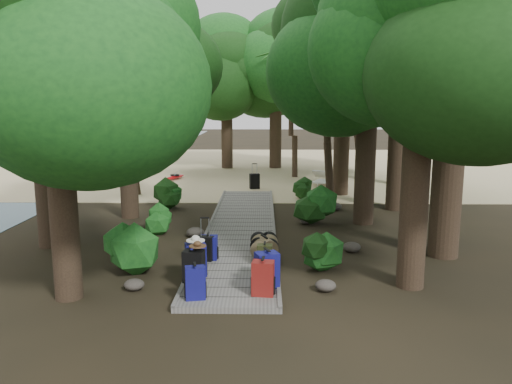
# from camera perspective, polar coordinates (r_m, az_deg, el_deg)

# --- Properties ---
(ground) EXTENTS (120.00, 120.00, 0.00)m
(ground) POSITION_cam_1_polar(r_m,az_deg,el_deg) (13.92, -1.86, -5.41)
(ground) COLOR black
(ground) RESTS_ON ground
(sand_beach) EXTENTS (40.00, 22.00, 0.02)m
(sand_beach) POSITION_cam_1_polar(r_m,az_deg,el_deg) (29.64, -0.38, 2.90)
(sand_beach) COLOR tan
(sand_beach) RESTS_ON ground
(boardwalk) EXTENTS (2.00, 12.00, 0.12)m
(boardwalk) POSITION_cam_1_polar(r_m,az_deg,el_deg) (14.87, -1.67, -4.16)
(boardwalk) COLOR slate
(boardwalk) RESTS_ON ground
(backpack_left_a) EXTENTS (0.41, 0.32, 0.68)m
(backpack_left_a) POSITION_cam_1_polar(r_m,az_deg,el_deg) (9.48, -6.96, -10.07)
(backpack_left_a) COLOR navy
(backpack_left_a) RESTS_ON boardwalk
(backpack_left_b) EXTENTS (0.45, 0.35, 0.76)m
(backpack_left_b) POSITION_cam_1_polar(r_m,az_deg,el_deg) (10.26, -7.13, -8.28)
(backpack_left_b) COLOR black
(backpack_left_b) RESTS_ON boardwalk
(backpack_left_c) EXTENTS (0.49, 0.40, 0.78)m
(backpack_left_c) POSITION_cam_1_polar(r_m,az_deg,el_deg) (10.67, -6.90, -7.49)
(backpack_left_c) COLOR navy
(backpack_left_c) RESTS_ON boardwalk
(backpack_left_d) EXTENTS (0.41, 0.30, 0.62)m
(backpack_left_d) POSITION_cam_1_polar(r_m,az_deg,el_deg) (11.77, -5.45, -6.19)
(backpack_left_d) COLOR navy
(backpack_left_d) RESTS_ON boardwalk
(backpack_right_a) EXTENTS (0.44, 0.34, 0.73)m
(backpack_right_a) POSITION_cam_1_polar(r_m,az_deg,el_deg) (9.58, 0.81, -9.61)
(backpack_right_a) COLOR maroon
(backpack_right_a) RESTS_ON boardwalk
(backpack_right_b) EXTENTS (0.52, 0.44, 0.79)m
(backpack_right_b) POSITION_cam_1_polar(r_m,az_deg,el_deg) (9.95, 1.27, -8.69)
(backpack_right_b) COLOR navy
(backpack_right_b) RESTS_ON boardwalk
(backpack_right_c) EXTENTS (0.38, 0.29, 0.59)m
(backpack_right_c) POSITION_cam_1_polar(r_m,az_deg,el_deg) (10.52, 0.98, -8.20)
(backpack_right_c) COLOR navy
(backpack_right_c) RESTS_ON boardwalk
(backpack_right_d) EXTENTS (0.35, 0.26, 0.52)m
(backpack_right_d) POSITION_cam_1_polar(r_m,az_deg,el_deg) (11.31, 1.00, -7.07)
(backpack_right_d) COLOR #323715
(backpack_right_d) RESTS_ON boardwalk
(duffel_right_khaki) EXTENTS (0.66, 0.79, 0.45)m
(duffel_right_khaki) POSITION_cam_1_polar(r_m,az_deg,el_deg) (12.00, 0.98, -6.24)
(duffel_right_khaki) COLOR brown
(duffel_right_khaki) RESTS_ON boardwalk
(duffel_right_black) EXTENTS (0.68, 0.80, 0.43)m
(duffel_right_black) POSITION_cam_1_polar(r_m,az_deg,el_deg) (12.32, 0.94, -5.85)
(duffel_right_black) COLOR black
(duffel_right_black) RESTS_ON boardwalk
(suitcase_on_boardwalk) EXTENTS (0.42, 0.31, 0.57)m
(suitcase_on_boardwalk) POSITION_cam_1_polar(r_m,az_deg,el_deg) (11.69, -5.81, -6.42)
(suitcase_on_boardwalk) COLOR black
(suitcase_on_boardwalk) RESTS_ON boardwalk
(lone_suitcase_on_sand) EXTENTS (0.47, 0.35, 0.66)m
(lone_suitcase_on_sand) POSITION_cam_1_polar(r_m,az_deg,el_deg) (21.92, -0.17, 1.25)
(lone_suitcase_on_sand) COLOR black
(lone_suitcase_on_sand) RESTS_ON sand_beach
(hat_brown) EXTENTS (0.35, 0.35, 0.11)m
(hat_brown) POSITION_cam_1_polar(r_m,az_deg,el_deg) (10.17, -6.70, -5.89)
(hat_brown) COLOR #51351E
(hat_brown) RESTS_ON backpack_left_b
(hat_white) EXTENTS (0.39, 0.39, 0.13)m
(hat_white) POSITION_cam_1_polar(r_m,az_deg,el_deg) (10.50, -6.93, -5.20)
(hat_white) COLOR silver
(hat_white) RESTS_ON backpack_left_c
(kayak) EXTENTS (1.87, 3.22, 0.32)m
(kayak) POSITION_cam_1_polar(r_m,az_deg,el_deg) (24.93, -9.25, 1.80)
(kayak) COLOR red
(kayak) RESTS_ON sand_beach
(sun_lounger) EXTENTS (1.33, 1.98, 0.61)m
(sun_lounger) POSITION_cam_1_polar(r_m,az_deg,el_deg) (23.06, 7.53, 1.54)
(sun_lounger) COLOR silver
(sun_lounger) RESTS_ON sand_beach
(tree_right_a) EXTENTS (4.77, 4.77, 7.94)m
(tree_right_a) POSITION_cam_1_polar(r_m,az_deg,el_deg) (10.28, 18.29, 11.01)
(tree_right_a) COLOR black
(tree_right_a) RESTS_ON ground
(tree_right_b) EXTENTS (5.87, 5.87, 10.48)m
(tree_right_b) POSITION_cam_1_polar(r_m,az_deg,el_deg) (12.83, 22.00, 16.20)
(tree_right_b) COLOR black
(tree_right_b) RESTS_ON ground
(tree_right_c) EXTENTS (5.17, 5.17, 8.95)m
(tree_right_c) POSITION_cam_1_polar(r_m,az_deg,el_deg) (15.66, 12.73, 12.62)
(tree_right_c) COLOR black
(tree_right_c) RESTS_ON ground
(tree_right_d) EXTENTS (5.50, 5.50, 10.08)m
(tree_right_d) POSITION_cam_1_polar(r_m,az_deg,el_deg) (18.12, 16.39, 13.88)
(tree_right_d) COLOR black
(tree_right_d) RESTS_ON ground
(tree_right_e) EXTENTS (5.08, 5.08, 9.15)m
(tree_right_e) POSITION_cam_1_polar(r_m,az_deg,el_deg) (20.60, 9.96, 12.32)
(tree_right_e) COLOR black
(tree_right_e) RESTS_ON ground
(tree_right_f) EXTENTS (5.72, 5.72, 10.21)m
(tree_right_f) POSITION_cam_1_polar(r_m,az_deg,el_deg) (23.82, 16.52, 13.02)
(tree_right_f) COLOR black
(tree_right_f) RESTS_ON ground
(tree_left_a) EXTENTS (4.51, 4.51, 7.52)m
(tree_left_a) POSITION_cam_1_polar(r_m,az_deg,el_deg) (9.86, -21.89, 9.63)
(tree_left_a) COLOR black
(tree_left_a) RESTS_ON ground
(tree_left_b) EXTENTS (4.53, 4.53, 8.16)m
(tree_left_b) POSITION_cam_1_polar(r_m,az_deg,el_deg) (13.84, -23.56, 10.76)
(tree_left_b) COLOR black
(tree_left_b) RESTS_ON ground
(tree_left_c) EXTENTS (4.75, 4.75, 8.27)m
(tree_left_c) POSITION_cam_1_polar(r_m,az_deg,el_deg) (16.65, -14.77, 11.19)
(tree_left_c) COLOR black
(tree_left_c) RESTS_ON ground
(tree_back_a) EXTENTS (5.34, 5.34, 9.24)m
(tree_back_a) POSITION_cam_1_polar(r_m,az_deg,el_deg) (28.97, -3.40, 11.86)
(tree_back_a) COLOR black
(tree_back_a) RESTS_ON ground
(tree_back_b) EXTENTS (5.54, 5.54, 9.89)m
(tree_back_b) POSITION_cam_1_polar(r_m,az_deg,el_deg) (29.00, 2.28, 12.50)
(tree_back_b) COLOR black
(tree_back_b) RESTS_ON ground
(tree_back_c) EXTENTS (4.51, 4.51, 8.13)m
(tree_back_c) POSITION_cam_1_polar(r_m,az_deg,el_deg) (28.87, 10.14, 10.62)
(tree_back_c) COLOR black
(tree_back_c) RESTS_ON ground
(tree_back_d) EXTENTS (4.22, 4.22, 7.03)m
(tree_back_d) POSITION_cam_1_polar(r_m,az_deg,el_deg) (29.23, -11.38, 9.50)
(tree_back_d) COLOR black
(tree_back_d) RESTS_ON ground
(palm_right_a) EXTENTS (4.04, 4.04, 6.88)m
(palm_right_a) POSITION_cam_1_polar(r_m,az_deg,el_deg) (18.89, 9.07, 9.12)
(palm_right_a) COLOR #103B12
(palm_right_a) RESTS_ON ground
(palm_right_b) EXTENTS (4.73, 4.73, 9.13)m
(palm_right_b) POSITION_cam_1_polar(r_m,az_deg,el_deg) (25.26, 12.15, 11.79)
(palm_right_b) COLOR #103B12
(palm_right_b) RESTS_ON ground
(palm_right_c) EXTENTS (3.96, 3.96, 6.30)m
(palm_right_c) POSITION_cam_1_polar(r_m,az_deg,el_deg) (25.53, 5.01, 8.77)
(palm_right_c) COLOR #103B12
(palm_right_c) RESTS_ON ground
(palm_left_a) EXTENTS (4.35, 4.35, 6.92)m
(palm_left_a) POSITION_cam_1_polar(r_m,az_deg,el_deg) (20.88, -14.51, 9.06)
(palm_left_a) COLOR #103B12
(palm_left_a) RESTS_ON ground
(rock_left_a) EXTENTS (0.41, 0.37, 0.23)m
(rock_left_a) POSITION_cam_1_polar(r_m,az_deg,el_deg) (10.52, -13.75, -10.25)
(rock_left_a) COLOR #4C473F
(rock_left_a) RESTS_ON ground
(rock_left_b) EXTENTS (0.35, 0.31, 0.19)m
(rock_left_b) POSITION_cam_1_polar(r_m,az_deg,el_deg) (12.47, -14.35, -7.12)
(rock_left_b) COLOR #4C473F
(rock_left_b) RESTS_ON ground
(rock_left_c) EXTENTS (0.50, 0.45, 0.27)m
(rock_left_c) POSITION_cam_1_polar(r_m,az_deg,el_deg) (14.22, -6.95, -4.57)
(rock_left_c) COLOR #4C473F
(rock_left_c) RESTS_ON ground
(rock_left_d) EXTENTS (0.26, 0.24, 0.14)m
(rock_left_d) POSITION_cam_1_polar(r_m,az_deg,el_deg) (16.92, -10.00, -2.51)
(rock_left_d) COLOR #4C473F
(rock_left_d) RESTS_ON ground
(rock_right_a) EXTENTS (0.42, 0.38, 0.23)m
(rock_right_a) POSITION_cam_1_polar(r_m,az_deg,el_deg) (10.27, 7.95, -10.54)
(rock_right_a) COLOR #4C473F
(rock_right_a) RESTS_ON ground
(rock_right_b) EXTENTS (0.46, 0.41, 0.25)m
(rock_right_b) POSITION_cam_1_polar(r_m,az_deg,el_deg) (12.95, 10.89, -6.20)
(rock_right_b) COLOR #4C473F
(rock_right_b) RESTS_ON ground
(rock_right_c) EXTENTS (0.31, 0.28, 0.17)m
(rock_right_c) POSITION_cam_1_polar(r_m,az_deg,el_deg) (15.71, 5.66, -3.33)
(rock_right_c) COLOR #4C473F
(rock_right_c) RESTS_ON ground
(rock_right_d) EXTENTS (0.49, 0.44, 0.27)m
(rock_right_d) POSITION_cam_1_polar(r_m,az_deg,el_deg) (17.83, 9.02, -1.64)
(rock_right_d) COLOR #4C473F
(rock_right_d) RESTS_ON ground
(shrub_left_a) EXTENTS (1.20, 1.20, 1.08)m
(shrub_left_a) POSITION_cam_1_polar(r_m,az_deg,el_deg) (11.51, -14.45, -6.27)
(shrub_left_a) COLOR #154618
(shrub_left_a) RESTS_ON ground
(shrub_left_b) EXTENTS (0.84, 0.84, 0.76)m
(shrub_left_b) POSITION_cam_1_polar(r_m,az_deg,el_deg) (14.73, -10.59, -3.18)
(shrub_left_b) COLOR #154618
(shrub_left_b) RESTS_ON ground
(shrub_left_c) EXTENTS (1.06, 1.06, 0.96)m
(shrub_left_c) POSITION_cam_1_polar(r_m,az_deg,el_deg) (18.12, -10.15, -0.37)
(shrub_left_c) COLOR #154618
(shrub_left_c) RESTS_ON ground
(shrub_right_a) EXTENTS (0.96, 0.96, 0.86)m
(shrub_right_a) POSITION_cam_1_polar(r_m,az_deg,el_deg) (11.30, 7.76, -6.91)
(shrub_right_a) COLOR #154618
(shrub_right_a) RESTS_ON ground
(shrub_right_b) EXTENTS (1.28, 1.28, 1.16)m
(shrub_right_b) POSITION_cam_1_polar(r_m,az_deg,el_deg) (15.63, 6.86, -1.58)
(shrub_right_b) COLOR #154618
(shrub_right_b) RESTS_ON ground
(shrub_right_c) EXTENTS (0.89, 0.89, 0.80)m
(shrub_right_c) POSITION_cam_1_polar(r_m,az_deg,el_deg) (19.72, 5.63, 0.35)
(shrub_right_c) COLOR #154618
(shrub_right_c) RESTS_ON ground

